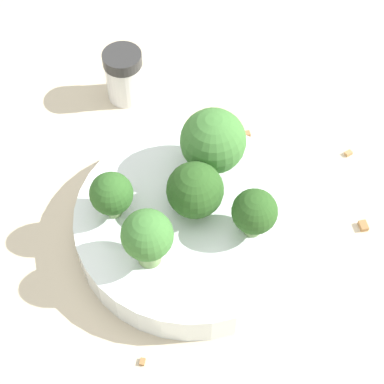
% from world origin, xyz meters
% --- Properties ---
extents(ground_plane, '(3.00, 3.00, 0.00)m').
position_xyz_m(ground_plane, '(0.00, 0.00, 0.00)').
color(ground_plane, beige).
extents(bowl, '(0.20, 0.20, 0.03)m').
position_xyz_m(bowl, '(0.00, 0.00, 0.02)').
color(bowl, silver).
rests_on(bowl, ground_plane).
extents(broccoli_floret_0, '(0.05, 0.05, 0.05)m').
position_xyz_m(broccoli_floret_0, '(-0.00, -0.01, 0.06)').
color(broccoli_floret_0, '#8EB770').
rests_on(broccoli_floret_0, bowl).
extents(broccoli_floret_1, '(0.06, 0.06, 0.06)m').
position_xyz_m(broccoli_floret_1, '(0.01, -0.05, 0.07)').
color(broccoli_floret_1, '#84AD66').
rests_on(broccoli_floret_1, bowl).
extents(broccoli_floret_2, '(0.04, 0.04, 0.05)m').
position_xyz_m(broccoli_floret_2, '(0.06, 0.03, 0.06)').
color(broccoli_floret_2, '#84AD66').
rests_on(broccoli_floret_2, bowl).
extents(broccoli_floret_3, '(0.04, 0.04, 0.06)m').
position_xyz_m(broccoli_floret_3, '(0.01, 0.05, 0.07)').
color(broccoli_floret_3, '#7A9E5B').
rests_on(broccoli_floret_3, bowl).
extents(broccoli_floret_4, '(0.04, 0.04, 0.05)m').
position_xyz_m(broccoli_floret_4, '(-0.05, -0.01, 0.06)').
color(broccoli_floret_4, '#7A9E5B').
rests_on(broccoli_floret_4, bowl).
extents(pepper_shaker, '(0.04, 0.04, 0.06)m').
position_xyz_m(pepper_shaker, '(0.13, -0.12, 0.03)').
color(pepper_shaker, silver).
rests_on(pepper_shaker, ground_plane).
extents(almond_crumb_0, '(0.01, 0.01, 0.01)m').
position_xyz_m(almond_crumb_0, '(-0.01, 0.12, 0.00)').
color(almond_crumb_0, olive).
rests_on(almond_crumb_0, ground_plane).
extents(almond_crumb_1, '(0.01, 0.01, 0.01)m').
position_xyz_m(almond_crumb_1, '(-0.10, -0.14, 0.00)').
color(almond_crumb_1, '#AD7F4C').
rests_on(almond_crumb_1, ground_plane).
extents(almond_crumb_2, '(0.01, 0.01, 0.01)m').
position_xyz_m(almond_crumb_2, '(-0.00, -0.12, 0.00)').
color(almond_crumb_2, olive).
rests_on(almond_crumb_2, ground_plane).
extents(almond_crumb_3, '(0.01, 0.01, 0.01)m').
position_xyz_m(almond_crumb_3, '(0.04, -0.11, 0.00)').
color(almond_crumb_3, '#AD7F4C').
rests_on(almond_crumb_3, ground_plane).
extents(almond_crumb_4, '(0.01, 0.01, 0.01)m').
position_xyz_m(almond_crumb_4, '(-0.13, -0.07, 0.00)').
color(almond_crumb_4, olive).
rests_on(almond_crumb_4, ground_plane).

